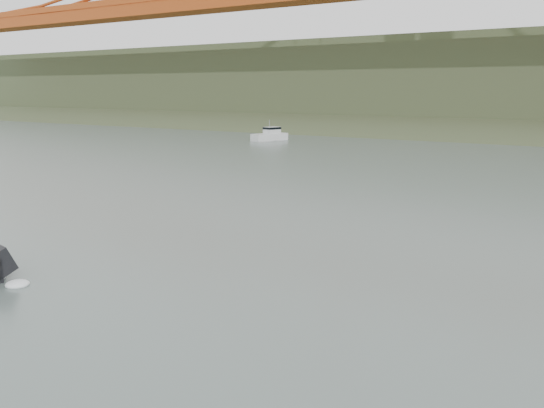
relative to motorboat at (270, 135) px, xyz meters
The scene contains 2 objects.
ground 68.85m from the motorboat, 60.33° to the right, with size 400.00×400.00×0.00m, color #556560.
motorboat is the anchor object (origin of this frame).
Camera 1 is at (14.70, -11.98, 7.15)m, focal length 40.00 mm.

